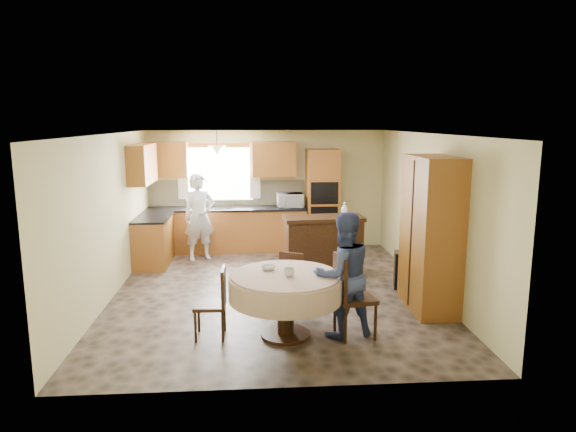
% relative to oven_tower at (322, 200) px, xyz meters
% --- Properties ---
extents(floor, '(5.00, 6.00, 0.01)m').
position_rel_oven_tower_xyz_m(floor, '(-1.15, -2.69, -1.06)').
color(floor, brown).
rests_on(floor, ground).
extents(ceiling, '(5.00, 6.00, 0.01)m').
position_rel_oven_tower_xyz_m(ceiling, '(-1.15, -2.69, 1.44)').
color(ceiling, white).
rests_on(ceiling, wall_back).
extents(wall_back, '(5.00, 0.02, 2.50)m').
position_rel_oven_tower_xyz_m(wall_back, '(-1.15, 0.31, 0.19)').
color(wall_back, '#C5BC7E').
rests_on(wall_back, floor).
extents(wall_front, '(5.00, 0.02, 2.50)m').
position_rel_oven_tower_xyz_m(wall_front, '(-1.15, -5.69, 0.19)').
color(wall_front, '#C5BC7E').
rests_on(wall_front, floor).
extents(wall_left, '(0.02, 6.00, 2.50)m').
position_rel_oven_tower_xyz_m(wall_left, '(-3.65, -2.69, 0.19)').
color(wall_left, '#C5BC7E').
rests_on(wall_left, floor).
extents(wall_right, '(0.02, 6.00, 2.50)m').
position_rel_oven_tower_xyz_m(wall_right, '(1.35, -2.69, 0.19)').
color(wall_right, '#C5BC7E').
rests_on(wall_right, floor).
extents(window, '(1.40, 0.03, 1.10)m').
position_rel_oven_tower_xyz_m(window, '(-2.15, 0.29, 0.54)').
color(window, white).
rests_on(window, wall_back).
extents(curtain_left, '(0.22, 0.02, 1.15)m').
position_rel_oven_tower_xyz_m(curtain_left, '(-2.90, 0.24, 0.59)').
color(curtain_left, white).
rests_on(curtain_left, wall_back).
extents(curtain_right, '(0.22, 0.02, 1.15)m').
position_rel_oven_tower_xyz_m(curtain_right, '(-1.40, 0.24, 0.59)').
color(curtain_right, white).
rests_on(curtain_right, wall_back).
extents(base_cab_back, '(3.30, 0.60, 0.88)m').
position_rel_oven_tower_xyz_m(base_cab_back, '(-2.00, 0.01, -0.62)').
color(base_cab_back, '#BA6731').
rests_on(base_cab_back, floor).
extents(counter_back, '(3.30, 0.64, 0.04)m').
position_rel_oven_tower_xyz_m(counter_back, '(-2.00, 0.01, -0.16)').
color(counter_back, black).
rests_on(counter_back, base_cab_back).
extents(base_cab_left, '(0.60, 1.20, 0.88)m').
position_rel_oven_tower_xyz_m(base_cab_left, '(-3.35, -0.89, -0.62)').
color(base_cab_left, '#BA6731').
rests_on(base_cab_left, floor).
extents(counter_left, '(0.64, 1.20, 0.04)m').
position_rel_oven_tower_xyz_m(counter_left, '(-3.35, -0.89, -0.16)').
color(counter_left, black).
rests_on(counter_left, base_cab_left).
extents(backsplash, '(3.30, 0.02, 0.55)m').
position_rel_oven_tower_xyz_m(backsplash, '(-2.00, 0.30, 0.12)').
color(backsplash, '#C2B588').
rests_on(backsplash, wall_back).
extents(wall_cab_left, '(0.85, 0.33, 0.72)m').
position_rel_oven_tower_xyz_m(wall_cab_left, '(-3.20, 0.15, 0.85)').
color(wall_cab_left, '#AD612B').
rests_on(wall_cab_left, wall_back).
extents(wall_cab_right, '(0.90, 0.33, 0.72)m').
position_rel_oven_tower_xyz_m(wall_cab_right, '(-1.00, 0.15, 0.85)').
color(wall_cab_right, '#AD612B').
rests_on(wall_cab_right, wall_back).
extents(wall_cab_side, '(0.33, 1.20, 0.72)m').
position_rel_oven_tower_xyz_m(wall_cab_side, '(-3.48, -0.89, 0.85)').
color(wall_cab_side, '#AD612B').
rests_on(wall_cab_side, wall_left).
extents(oven_tower, '(0.66, 0.62, 2.12)m').
position_rel_oven_tower_xyz_m(oven_tower, '(0.00, 0.00, 0.00)').
color(oven_tower, '#BA6731').
rests_on(oven_tower, floor).
extents(oven_upper, '(0.56, 0.01, 0.45)m').
position_rel_oven_tower_xyz_m(oven_upper, '(0.00, -0.31, 0.19)').
color(oven_upper, black).
rests_on(oven_upper, oven_tower).
extents(oven_lower, '(0.56, 0.01, 0.45)m').
position_rel_oven_tower_xyz_m(oven_lower, '(0.00, -0.31, -0.31)').
color(oven_lower, black).
rests_on(oven_lower, oven_tower).
extents(pendant, '(0.36, 0.36, 0.18)m').
position_rel_oven_tower_xyz_m(pendant, '(-2.15, -0.19, 1.06)').
color(pendant, beige).
rests_on(pendant, ceiling).
extents(sideboard, '(1.42, 0.66, 0.99)m').
position_rel_oven_tower_xyz_m(sideboard, '(-0.23, -1.81, -0.57)').
color(sideboard, '#39200F').
rests_on(sideboard, floor).
extents(space_heater, '(0.49, 0.39, 0.60)m').
position_rel_oven_tower_xyz_m(space_heater, '(1.05, -2.64, -0.76)').
color(space_heater, black).
rests_on(space_heater, floor).
extents(cupboard, '(0.58, 1.16, 2.21)m').
position_rel_oven_tower_xyz_m(cupboard, '(1.07, -3.56, 0.05)').
color(cupboard, '#BA6731').
rests_on(cupboard, floor).
extents(dining_table, '(1.42, 1.42, 0.81)m').
position_rel_oven_tower_xyz_m(dining_table, '(-1.07, -4.41, -0.43)').
color(dining_table, '#39200F').
rests_on(dining_table, floor).
extents(chair_left, '(0.40, 0.40, 0.90)m').
position_rel_oven_tower_xyz_m(chair_left, '(-1.95, -4.36, -0.56)').
color(chair_left, '#39200F').
rests_on(chair_left, floor).
extents(chair_back, '(0.50, 0.50, 0.87)m').
position_rel_oven_tower_xyz_m(chair_back, '(-0.89, -3.46, -0.58)').
color(chair_back, '#39200F').
rests_on(chair_back, floor).
extents(chair_right, '(0.53, 0.53, 1.06)m').
position_rel_oven_tower_xyz_m(chair_right, '(-0.28, -4.47, -0.47)').
color(chair_right, '#39200F').
rests_on(chair_right, floor).
extents(framed_picture, '(0.06, 0.64, 0.53)m').
position_rel_oven_tower_xyz_m(framed_picture, '(1.32, -2.09, 0.68)').
color(framed_picture, gold).
rests_on(framed_picture, wall_right).
extents(microwave, '(0.55, 0.39, 0.29)m').
position_rel_oven_tower_xyz_m(microwave, '(-0.68, -0.04, 0.01)').
color(microwave, silver).
rests_on(microwave, counter_back).
extents(person_sink, '(0.72, 0.59, 1.69)m').
position_rel_oven_tower_xyz_m(person_sink, '(-2.50, -0.60, -0.22)').
color(person_sink, silver).
rests_on(person_sink, floor).
extents(person_dining, '(0.91, 0.79, 1.60)m').
position_rel_oven_tower_xyz_m(person_dining, '(-0.35, -4.42, -0.26)').
color(person_dining, navy).
rests_on(person_dining, floor).
extents(bowl_sideboard, '(0.27, 0.27, 0.05)m').
position_rel_oven_tower_xyz_m(bowl_sideboard, '(-0.62, -1.81, -0.05)').
color(bowl_sideboard, '#B2B2B2').
rests_on(bowl_sideboard, sideboard).
extents(bottle_sideboard, '(0.13, 0.13, 0.31)m').
position_rel_oven_tower_xyz_m(bottle_sideboard, '(0.13, -1.81, 0.08)').
color(bottle_sideboard, silver).
rests_on(bottle_sideboard, sideboard).
extents(cup_table, '(0.17, 0.17, 0.11)m').
position_rel_oven_tower_xyz_m(cup_table, '(-1.03, -4.49, -0.19)').
color(cup_table, '#B2B2B2').
rests_on(cup_table, dining_table).
extents(bowl_table, '(0.22, 0.22, 0.06)m').
position_rel_oven_tower_xyz_m(bowl_table, '(-1.28, -4.20, -0.22)').
color(bowl_table, '#B2B2B2').
rests_on(bowl_table, dining_table).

